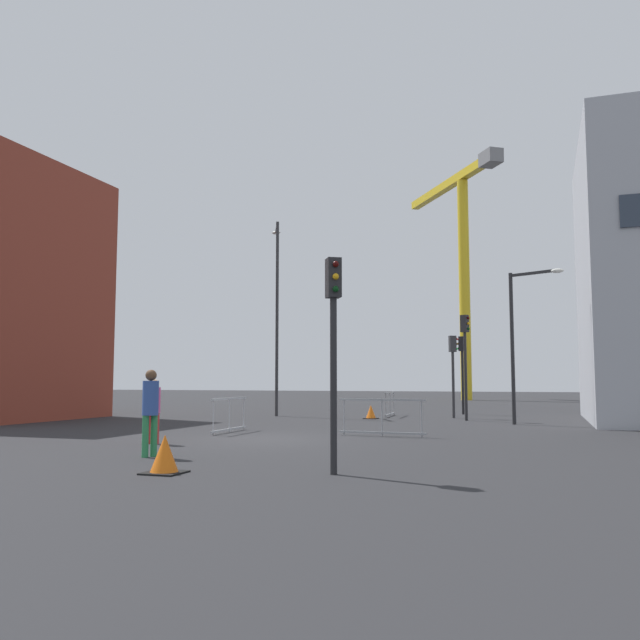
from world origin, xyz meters
name	(u,v)px	position (x,y,z in m)	size (l,w,h in m)	color
ground	(262,439)	(0.00, 0.00, 0.00)	(160.00, 160.00, 0.00)	#28282B
construction_crane	(462,245)	(1.22, 38.49, 12.95)	(9.48, 13.38, 19.35)	yellow
streetlamp_tall	(277,303)	(-4.18, 11.06, 5.18)	(1.01, 1.74, 8.94)	#2D2D30
streetlamp_short	(520,330)	(6.62, 8.36, 3.46)	(1.93, 0.95, 5.61)	#232326
traffic_light_near	(453,362)	(3.70, 11.96, 2.40)	(0.39, 0.34, 3.54)	#2D2D30
traffic_light_island	(334,327)	(3.93, -5.88, 2.54)	(0.35, 0.39, 3.76)	#232326
traffic_light_corner	(462,362)	(3.71, 15.22, 2.51)	(0.39, 0.29, 3.72)	black
traffic_light_far	(465,350)	(4.41, 10.28, 2.85)	(0.39, 0.34, 4.26)	#232326
pedestrian_walking	(154,406)	(-2.10, -2.14, 0.95)	(0.34, 0.34, 1.65)	red
pedestrian_waiting	(150,406)	(-0.55, -4.66, 1.08)	(0.34, 0.34, 1.84)	#2D844C
safety_barrier_front	(390,404)	(0.82, 12.31, 0.56)	(0.23, 2.57, 1.08)	gray
safety_barrier_left_run	(229,414)	(-1.89, 1.76, 0.56)	(0.12, 2.45, 1.08)	#9EA0A5
safety_barrier_mid_span	(382,417)	(2.92, 1.96, 0.56)	(2.59, 0.18, 1.08)	gray
traffic_cone_by_barrier	(165,455)	(1.10, -6.70, 0.31)	(0.66, 0.66, 0.67)	black
traffic_cone_orange	(371,412)	(0.45, 10.30, 0.27)	(0.57, 0.57, 0.58)	black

